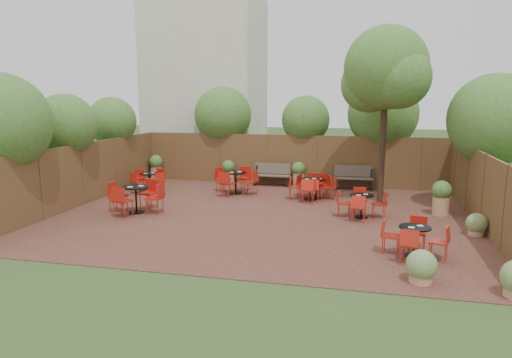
# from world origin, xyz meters

# --- Properties ---
(ground) EXTENTS (80.00, 80.00, 0.00)m
(ground) POSITION_xyz_m (0.00, 0.00, 0.00)
(ground) COLOR #354F23
(ground) RESTS_ON ground
(courtyard_paving) EXTENTS (12.00, 10.00, 0.02)m
(courtyard_paving) POSITION_xyz_m (0.00, 0.00, 0.01)
(courtyard_paving) COLOR #3D1C19
(courtyard_paving) RESTS_ON ground
(fence_back) EXTENTS (12.00, 0.08, 2.00)m
(fence_back) POSITION_xyz_m (0.00, 5.00, 1.00)
(fence_back) COLOR brown
(fence_back) RESTS_ON ground
(fence_left) EXTENTS (0.08, 10.00, 2.00)m
(fence_left) POSITION_xyz_m (-6.00, 0.00, 1.00)
(fence_left) COLOR brown
(fence_left) RESTS_ON ground
(fence_right) EXTENTS (0.08, 10.00, 2.00)m
(fence_right) POSITION_xyz_m (6.00, 0.00, 1.00)
(fence_right) COLOR brown
(fence_right) RESTS_ON ground
(neighbour_building) EXTENTS (5.00, 4.00, 8.00)m
(neighbour_building) POSITION_xyz_m (-4.50, 8.00, 4.00)
(neighbour_building) COLOR beige
(neighbour_building) RESTS_ON ground
(overhang_foliage) EXTENTS (16.00, 11.00, 2.73)m
(overhang_foliage) POSITION_xyz_m (-0.56, 2.61, 2.75)
(overhang_foliage) COLOR #3B6922
(overhang_foliage) RESTS_ON ground
(courtyard_tree) EXTENTS (2.81, 2.71, 5.71)m
(courtyard_tree) POSITION_xyz_m (3.42, 2.57, 4.21)
(courtyard_tree) COLOR black
(courtyard_tree) RESTS_ON courtyard_paving
(park_bench_left) EXTENTS (1.44, 0.49, 0.88)m
(park_bench_left) POSITION_xyz_m (-0.66, 4.62, 0.47)
(park_bench_left) COLOR brown
(park_bench_left) RESTS_ON courtyard_paving
(park_bench_right) EXTENTS (1.48, 0.57, 0.90)m
(park_bench_right) POSITION_xyz_m (2.49, 4.62, 0.48)
(park_bench_right) COLOR brown
(park_bench_right) RESTS_ON courtyard_paving
(bistro_tables) EXTENTS (10.28, 7.14, 0.93)m
(bistro_tables) POSITION_xyz_m (-0.56, 1.02, 0.44)
(bistro_tables) COLOR black
(bistro_tables) RESTS_ON courtyard_paving
(planters) EXTENTS (11.35, 4.08, 1.06)m
(planters) POSITION_xyz_m (-0.70, 3.73, 0.57)
(planters) COLOR #AE7D57
(planters) RESTS_ON courtyard_paving
(low_shrubs) EXTENTS (2.25, 4.40, 0.68)m
(low_shrubs) POSITION_xyz_m (5.08, -3.58, 0.33)
(low_shrubs) COLOR #AE7D57
(low_shrubs) RESTS_ON courtyard_paving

